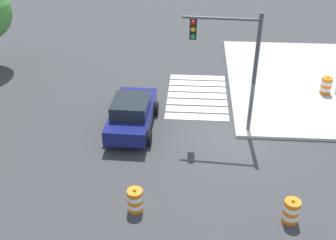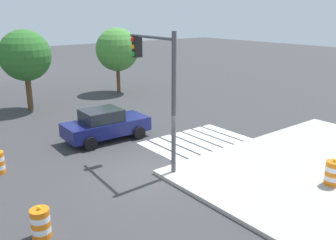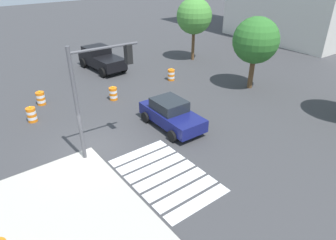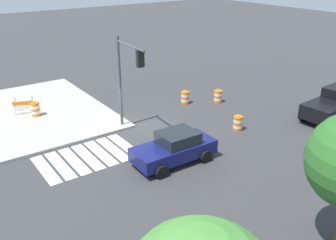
{
  "view_description": "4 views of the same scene",
  "coord_description": "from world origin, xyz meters",
  "px_view_note": "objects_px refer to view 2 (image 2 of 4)",
  "views": [
    {
      "loc": [
        -15.77,
        2.03,
        10.57
      ],
      "look_at": [
        -0.31,
        3.09,
        1.04
      ],
      "focal_mm": 43.93,
      "sensor_mm": 36.0,
      "label": 1
    },
    {
      "loc": [
        -7.83,
        -10.98,
        6.28
      ],
      "look_at": [
        2.38,
        2.03,
        1.37
      ],
      "focal_mm": 38.75,
      "sensor_mm": 36.0,
      "label": 2
    },
    {
      "loc": [
        12.71,
        -4.71,
        8.81
      ],
      "look_at": [
        2.03,
        3.48,
        1.5
      ],
      "focal_mm": 31.98,
      "sensor_mm": 36.0,
      "label": 3
    },
    {
      "loc": [
        10.52,
        18.32,
        9.62
      ],
      "look_at": [
        -0.25,
        3.16,
        1.55
      ],
      "focal_mm": 39.74,
      "sensor_mm": 36.0,
      "label": 4
    }
  ],
  "objects_px": {
    "street_tree_streetside_near": "(25,56)",
    "street_tree_streetside_far": "(117,50)",
    "sports_car": "(105,124)",
    "traffic_barrel_median_far": "(41,223)",
    "traffic_barrel_on_sidewalk": "(333,173)",
    "traffic_light_pole": "(157,75)"
  },
  "relations": [
    {
      "from": "traffic_light_pole",
      "to": "street_tree_streetside_near",
      "type": "height_order",
      "value": "traffic_light_pole"
    },
    {
      "from": "traffic_barrel_median_far",
      "to": "traffic_light_pole",
      "type": "bearing_deg",
      "value": 19.62
    },
    {
      "from": "traffic_barrel_on_sidewalk",
      "to": "street_tree_streetside_near",
      "type": "bearing_deg",
      "value": 105.28
    },
    {
      "from": "sports_car",
      "to": "traffic_barrel_on_sidewalk",
      "type": "distance_m",
      "value": 10.72
    },
    {
      "from": "street_tree_streetside_near",
      "to": "street_tree_streetside_far",
      "type": "height_order",
      "value": "street_tree_streetside_near"
    },
    {
      "from": "street_tree_streetside_near",
      "to": "street_tree_streetside_far",
      "type": "bearing_deg",
      "value": 8.39
    },
    {
      "from": "traffic_barrel_median_far",
      "to": "sports_car",
      "type": "bearing_deg",
      "value": 48.59
    },
    {
      "from": "sports_car",
      "to": "traffic_barrel_median_far",
      "type": "height_order",
      "value": "sports_car"
    },
    {
      "from": "traffic_barrel_on_sidewalk",
      "to": "street_tree_streetside_near",
      "type": "relative_size",
      "value": 0.19
    },
    {
      "from": "sports_car",
      "to": "street_tree_streetside_near",
      "type": "xyz_separation_m",
      "value": [
        -1.05,
        8.49,
        2.79
      ]
    },
    {
      "from": "traffic_light_pole",
      "to": "street_tree_streetside_far",
      "type": "relative_size",
      "value": 1.07
    },
    {
      "from": "traffic_light_pole",
      "to": "street_tree_streetside_near",
      "type": "bearing_deg",
      "value": 95.24
    },
    {
      "from": "sports_car",
      "to": "street_tree_streetside_far",
      "type": "relative_size",
      "value": 0.84
    },
    {
      "from": "traffic_barrel_on_sidewalk",
      "to": "street_tree_streetside_far",
      "type": "bearing_deg",
      "value": 82.79
    },
    {
      "from": "sports_car",
      "to": "street_tree_streetside_near",
      "type": "distance_m",
      "value": 9.0
    },
    {
      "from": "traffic_light_pole",
      "to": "street_tree_streetside_near",
      "type": "relative_size",
      "value": 1.04
    },
    {
      "from": "street_tree_streetside_far",
      "to": "traffic_barrel_median_far",
      "type": "bearing_deg",
      "value": -127.1
    },
    {
      "from": "sports_car",
      "to": "traffic_barrel_on_sidewalk",
      "type": "relative_size",
      "value": 4.26
    },
    {
      "from": "traffic_barrel_on_sidewalk",
      "to": "traffic_light_pole",
      "type": "height_order",
      "value": "traffic_light_pole"
    },
    {
      "from": "sports_car",
      "to": "traffic_barrel_on_sidewalk",
      "type": "bearing_deg",
      "value": -68.15
    },
    {
      "from": "traffic_barrel_median_far",
      "to": "street_tree_streetside_far",
      "type": "height_order",
      "value": "street_tree_streetside_far"
    },
    {
      "from": "traffic_barrel_on_sidewalk",
      "to": "sports_car",
      "type": "bearing_deg",
      "value": 111.85
    }
  ]
}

